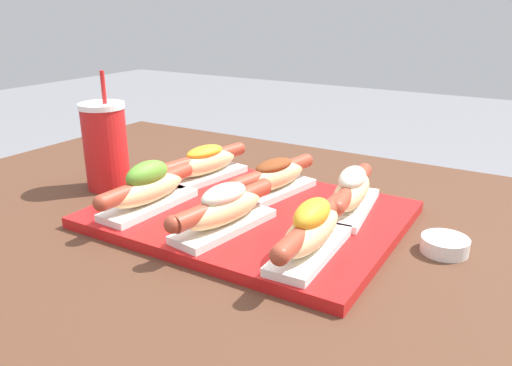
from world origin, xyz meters
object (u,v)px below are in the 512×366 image
Objects in this scene: hot_dog_1 at (222,208)px; hot_dog_3 at (205,163)px; hot_dog_0 at (148,188)px; hot_dog_4 at (274,177)px; hot_dog_5 at (352,191)px; hot_dog_2 at (311,230)px; serving_tray at (250,214)px; sauce_bowl at (445,244)px; drink_cup at (106,146)px.

hot_dog_1 reaches higher than hot_dog_3.
hot_dog_3 is (-0.01, 0.17, -0.00)m from hot_dog_0.
hot_dog_4 is 0.99× the size of hot_dog_5.
hot_dog_4 is at bearing 131.79° from hot_dog_2.
serving_tray is 0.18m from hot_dog_2.
hot_dog_2 reaches higher than sauce_bowl.
sauce_bowl is (0.45, 0.13, -0.04)m from hot_dog_0.
hot_dog_2 is at bearing -30.45° from serving_tray.
hot_dog_2 is at bearing -138.13° from sauce_bowl.
drink_cup reaches higher than serving_tray.
hot_dog_3 is 0.99× the size of hot_dog_5.
hot_dog_5 is at bearing 92.64° from hot_dog_2.
hot_dog_0 reaches higher than serving_tray.
hot_dog_5 is at bearing 10.90° from drink_cup.
hot_dog_3 is (-0.16, 0.17, -0.00)m from hot_dog_1.
hot_dog_4 is at bearing 92.00° from hot_dog_1.
hot_dog_1 is 0.33m from drink_cup.
hot_dog_1 is at bearing -156.10° from sauce_bowl.
hot_dog_1 is (0.01, -0.09, 0.04)m from serving_tray.
hot_dog_2 reaches higher than hot_dog_1.
hot_dog_1 is at bearing -129.77° from hot_dog_5.
hot_dog_1 is at bearing -86.29° from serving_tray.
hot_dog_5 is 0.47m from drink_cup.
hot_dog_1 is at bearing -47.27° from hot_dog_3.
hot_dog_5 is (0.29, 0.16, -0.00)m from hot_dog_0.
hot_dog_5 is at bearing 29.13° from hot_dog_0.
hot_dog_2 reaches higher than hot_dog_4.
drink_cup is at bearing -150.23° from hot_dog_3.
hot_dog_0 is 0.22m from hot_dog_4.
serving_tray is at bearing 93.71° from hot_dog_1.
hot_dog_3 reaches higher than sauce_bowl.
hot_dog_3 is 0.19m from drink_cup.
hot_dog_5 reaches higher than hot_dog_3.
hot_dog_0 is at bearing -150.73° from serving_tray.
hot_dog_4 reaches higher than sauce_bowl.
hot_dog_0 reaches higher than hot_dog_3.
serving_tray is 2.11× the size of drink_cup.
drink_cup reaches higher than hot_dog_3.
hot_dog_2 reaches higher than hot_dog_5.
hot_dog_1 reaches higher than sauce_bowl.
hot_dog_1 is 0.17m from hot_dog_4.
hot_dog_3 reaches higher than hot_dog_4.
hot_dog_1 is at bearing 178.93° from hot_dog_2.
hot_dog_3 is (-0.31, 0.17, -0.00)m from hot_dog_2.
hot_dog_2 is at bearing -1.55° from hot_dog_0.
hot_dog_1 is at bearing -2.03° from hot_dog_0.
hot_dog_0 is at bearing 177.97° from hot_dog_1.
drink_cup reaches higher than hot_dog_5.
sauce_bowl is at bearing 41.87° from hot_dog_2.
hot_dog_2 is 0.48m from drink_cup.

